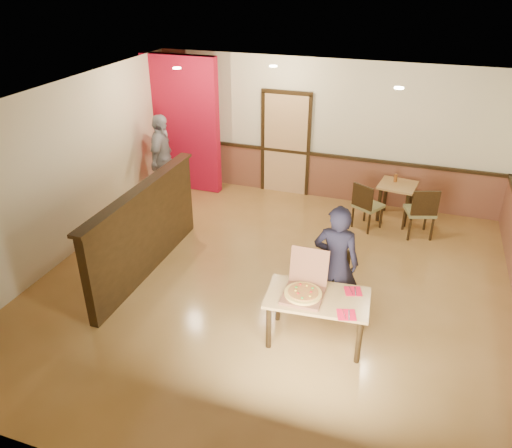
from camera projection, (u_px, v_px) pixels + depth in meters
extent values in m
plane|color=#BA8A48|center=(272.00, 286.00, 7.61)|extent=(7.00, 7.00, 0.00)
plane|color=black|center=(275.00, 104.00, 6.30)|extent=(7.00, 7.00, 0.00)
plane|color=beige|center=(326.00, 131.00, 9.88)|extent=(7.00, 0.00, 7.00)
plane|color=beige|center=(64.00, 173.00, 7.95)|extent=(0.00, 7.00, 7.00)
cube|color=brown|center=(322.00, 176.00, 10.30)|extent=(7.00, 0.04, 0.90)
cube|color=black|center=(323.00, 155.00, 10.06)|extent=(7.00, 0.06, 0.06)
cube|color=tan|center=(286.00, 145.00, 10.24)|extent=(0.90, 0.06, 2.10)
cube|color=black|center=(145.00, 232.00, 7.69)|extent=(0.14, 3.00, 1.40)
cube|color=black|center=(140.00, 189.00, 7.35)|extent=(0.20, 3.10, 0.05)
cube|color=#A80C26|center=(182.00, 124.00, 10.29)|extent=(1.60, 0.20, 2.78)
cylinder|color=#F9E6AE|center=(177.00, 68.00, 8.47)|extent=(0.14, 0.14, 0.02)
cylinder|color=#F9E6AE|center=(273.00, 66.00, 8.62)|extent=(0.14, 0.14, 0.02)
cylinder|color=#F9E6AE|center=(399.00, 88.00, 7.16)|extent=(0.14, 0.14, 0.02)
cube|color=tan|center=(318.00, 298.00, 6.24)|extent=(1.34, 0.84, 0.04)
cylinder|color=black|center=(269.00, 327.00, 6.27)|extent=(0.07, 0.07, 0.65)
cylinder|color=black|center=(278.00, 300.00, 6.76)|extent=(0.07, 0.07, 0.65)
cylinder|color=black|center=(359.00, 341.00, 6.03)|extent=(0.07, 0.07, 0.65)
cylinder|color=black|center=(362.00, 313.00, 6.52)|extent=(0.07, 0.07, 0.65)
cube|color=olive|center=(334.00, 285.00, 6.89)|extent=(0.53, 0.53, 0.06)
cube|color=black|center=(335.00, 263.00, 6.95)|extent=(0.41, 0.13, 0.42)
cylinder|color=black|center=(320.00, 306.00, 6.86)|extent=(0.04, 0.04, 0.38)
cylinder|color=black|center=(320.00, 291.00, 7.18)|extent=(0.04, 0.04, 0.38)
cylinder|color=black|center=(347.00, 308.00, 6.83)|extent=(0.04, 0.04, 0.38)
cylinder|color=black|center=(345.00, 293.00, 7.15)|extent=(0.04, 0.04, 0.38)
cube|color=olive|center=(368.00, 206.00, 9.08)|extent=(0.61, 0.61, 0.06)
cube|color=black|center=(363.00, 197.00, 8.85)|extent=(0.39, 0.24, 0.43)
cylinder|color=black|center=(381.00, 218.00, 9.19)|extent=(0.04, 0.04, 0.39)
cylinder|color=black|center=(369.00, 224.00, 8.97)|extent=(0.04, 0.04, 0.39)
cylinder|color=black|center=(365.00, 212.00, 9.43)|extent=(0.04, 0.04, 0.39)
cylinder|color=black|center=(353.00, 217.00, 9.21)|extent=(0.04, 0.04, 0.39)
cube|color=olive|center=(420.00, 211.00, 8.81)|extent=(0.60, 0.60, 0.06)
cube|color=black|center=(426.00, 203.00, 8.50)|extent=(0.45, 0.18, 0.45)
cylinder|color=black|center=(425.00, 220.00, 9.11)|extent=(0.05, 0.05, 0.41)
cylinder|color=black|center=(432.00, 230.00, 8.76)|extent=(0.05, 0.05, 0.41)
cylinder|color=black|center=(404.00, 220.00, 9.11)|extent=(0.05, 0.05, 0.41)
cylinder|color=black|center=(409.00, 230.00, 8.77)|extent=(0.05, 0.05, 0.41)
cube|color=tan|center=(398.00, 185.00, 9.30)|extent=(0.74, 0.74, 0.04)
cylinder|color=black|center=(379.00, 205.00, 9.37)|extent=(0.07, 0.07, 0.67)
cylinder|color=black|center=(385.00, 195.00, 9.76)|extent=(0.07, 0.07, 0.67)
cylinder|color=black|center=(406.00, 210.00, 9.17)|extent=(0.07, 0.07, 0.67)
cylinder|color=black|center=(411.00, 200.00, 9.56)|extent=(0.07, 0.07, 0.67)
imported|color=black|center=(336.00, 263.00, 6.63)|extent=(0.63, 0.42, 1.69)
imported|color=#94939B|center=(162.00, 159.00, 9.91)|extent=(0.64, 1.12, 1.80)
cube|color=brown|center=(303.00, 296.00, 6.22)|extent=(0.50, 0.50, 0.04)
cube|color=brown|center=(309.00, 266.00, 6.34)|extent=(0.49, 0.10, 0.49)
cylinder|color=#F2C858|center=(303.00, 293.00, 6.20)|extent=(0.59, 0.59, 0.03)
cube|color=red|center=(346.00, 315.00, 5.91)|extent=(0.27, 0.27, 0.00)
cylinder|color=silver|center=(344.00, 314.00, 5.91)|extent=(0.06, 0.18, 0.01)
cube|color=silver|center=(349.00, 315.00, 5.90)|extent=(0.07, 0.20, 0.00)
cube|color=red|center=(353.00, 291.00, 6.33)|extent=(0.26, 0.26, 0.00)
cylinder|color=silver|center=(351.00, 290.00, 6.33)|extent=(0.06, 0.17, 0.01)
cube|color=silver|center=(355.00, 291.00, 6.32)|extent=(0.07, 0.19, 0.00)
cylinder|color=brown|center=(396.00, 178.00, 9.36)|extent=(0.06, 0.06, 0.15)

